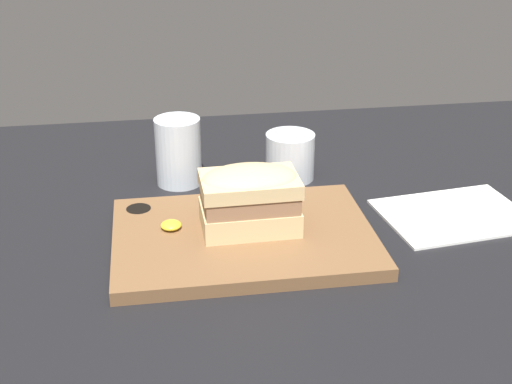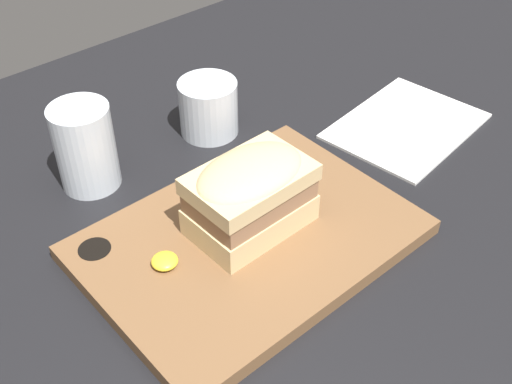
{
  "view_description": "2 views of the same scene",
  "coord_description": "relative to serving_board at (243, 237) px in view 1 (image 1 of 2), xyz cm",
  "views": [
    {
      "loc": [
        -6.27,
        -78.83,
        49.89
      ],
      "look_at": [
        6.97,
        5.98,
        9.33
      ],
      "focal_mm": 50.0,
      "sensor_mm": 36.0,
      "label": 1
    },
    {
      "loc": [
        -27.8,
        -33.35,
        52.8
      ],
      "look_at": [
        6.75,
        6.05,
        8.52
      ],
      "focal_mm": 45.0,
      "sensor_mm": 36.0,
      "label": 2
    }
  ],
  "objects": [
    {
      "name": "serving_board",
      "position": [
        0.0,
        0.0,
        0.0
      ],
      "size": [
        35.13,
        25.37,
        1.88
      ],
      "color": "brown",
      "rests_on": "dining_table"
    },
    {
      "name": "mustard_dollop",
      "position": [
        -9.55,
        2.18,
        1.48
      ],
      "size": [
        2.83,
        2.83,
        1.13
      ],
      "color": "yellow",
      "rests_on": "serving_board"
    },
    {
      "name": "sandwich",
      "position": [
        1.09,
        0.87,
        5.71
      ],
      "size": [
        13.17,
        8.77,
        8.9
      ],
      "rotation": [
        0.0,
        0.0,
        0.02
      ],
      "color": "#DBBC84",
      "rests_on": "serving_board"
    },
    {
      "name": "dining_table",
      "position": [
        -5.05,
        -5.45,
        -1.92
      ],
      "size": [
        173.64,
        116.97,
        2.0
      ],
      "color": "black",
      "rests_on": "ground"
    },
    {
      "name": "wine_glass",
      "position": [
        10.62,
        20.51,
        2.51
      ],
      "size": [
        7.95,
        7.95,
        7.57
      ],
      "color": "silver",
      "rests_on": "dining_table"
    },
    {
      "name": "napkin",
      "position": [
        31.8,
        3.19,
        -0.72
      ],
      "size": [
        22.59,
        17.93,
        0.4
      ],
      "rotation": [
        0.0,
        0.0,
        0.12
      ],
      "color": "white",
      "rests_on": "dining_table"
    },
    {
      "name": "water_glass",
      "position": [
        -7.33,
        21.36,
        3.79
      ],
      "size": [
        7.27,
        7.27,
        10.86
      ],
      "color": "silver",
      "rests_on": "dining_table"
    }
  ]
}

